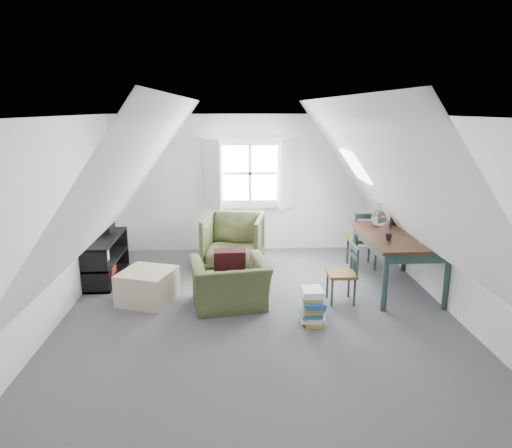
{
  "coord_description": "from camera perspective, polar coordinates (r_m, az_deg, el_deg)",
  "views": [
    {
      "loc": [
        -0.32,
        -5.54,
        2.59
      ],
      "look_at": [
        -0.0,
        0.6,
        1.03
      ],
      "focal_mm": 32.0,
      "sensor_mm": 36.0,
      "label": 1
    }
  ],
  "objects": [
    {
      "name": "floor",
      "position": [
        6.12,
        0.31,
        -10.82
      ],
      "size": [
        5.5,
        5.5,
        0.0
      ],
      "primitive_type": "plane",
      "color": "#4A494E",
      "rests_on": "ground"
    },
    {
      "name": "ceiling",
      "position": [
        5.55,
        0.34,
        13.29
      ],
      "size": [
        5.5,
        5.5,
        0.0
      ],
      "primitive_type": "plane",
      "rotation": [
        3.14,
        0.0,
        0.0
      ],
      "color": "white",
      "rests_on": "wall_back"
    },
    {
      "name": "wall_back",
      "position": [
        8.4,
        -0.76,
        5.04
      ],
      "size": [
        5.0,
        0.0,
        5.0
      ],
      "primitive_type": "plane",
      "rotation": [
        1.57,
        0.0,
        0.0
      ],
      "color": "white",
      "rests_on": "ground"
    },
    {
      "name": "wall_front",
      "position": [
        3.11,
        3.32,
        -11.36
      ],
      "size": [
        5.0,
        0.0,
        5.0
      ],
      "primitive_type": "plane",
      "rotation": [
        -1.57,
        0.0,
        0.0
      ],
      "color": "white",
      "rests_on": "ground"
    },
    {
      "name": "wall_left",
      "position": [
        6.1,
        -23.84,
        0.29
      ],
      "size": [
        0.0,
        5.5,
        5.5
      ],
      "primitive_type": "plane",
      "rotation": [
        1.57,
        0.0,
        1.57
      ],
      "color": "white",
      "rests_on": "ground"
    },
    {
      "name": "wall_right",
      "position": [
        6.36,
        23.45,
        0.86
      ],
      "size": [
        0.0,
        5.5,
        5.5
      ],
      "primitive_type": "plane",
      "rotation": [
        1.57,
        0.0,
        -1.57
      ],
      "color": "white",
      "rests_on": "ground"
    },
    {
      "name": "slope_left",
      "position": [
        5.73,
        -15.42,
        5.53
      ],
      "size": [
        3.19,
        5.5,
        4.48
      ],
      "primitive_type": "plane",
      "rotation": [
        0.0,
        2.19,
        0.0
      ],
      "color": "white",
      "rests_on": "wall_left"
    },
    {
      "name": "slope_right",
      "position": [
        5.9,
        15.62,
        5.76
      ],
      "size": [
        3.19,
        5.5,
        4.48
      ],
      "primitive_type": "plane",
      "rotation": [
        0.0,
        -2.19,
        0.0
      ],
      "color": "white",
      "rests_on": "wall_right"
    },
    {
      "name": "dormer_window",
      "position": [
        8.3,
        -0.75,
        6.33
      ],
      "size": [
        1.71,
        0.35,
        1.3
      ],
      "color": "white",
      "rests_on": "wall_back"
    },
    {
      "name": "skylight",
      "position": [
        7.14,
        12.33,
        7.1
      ],
      "size": [
        0.35,
        0.75,
        0.47
      ],
      "primitive_type": "cube",
      "rotation": [
        0.0,
        0.95,
        0.0
      ],
      "color": "white",
      "rests_on": "slope_right"
    },
    {
      "name": "armchair_near",
      "position": [
        6.27,
        -3.26,
        -10.19
      ],
      "size": [
        1.11,
        1.01,
        0.64
      ],
      "primitive_type": "imported",
      "rotation": [
        0.0,
        0.0,
        3.3
      ],
      "color": "#3F4525",
      "rests_on": "floor"
    },
    {
      "name": "armchair_far",
      "position": [
        7.79,
        -2.79,
        -5.22
      ],
      "size": [
        1.1,
        1.13,
        0.88
      ],
      "primitive_type": "imported",
      "rotation": [
        0.0,
        0.0,
        -0.18
      ],
      "color": "#3F4525",
      "rests_on": "floor"
    },
    {
      "name": "throw_pillow",
      "position": [
        6.2,
        -3.33,
        -4.9
      ],
      "size": [
        0.44,
        0.27,
        0.44
      ],
      "primitive_type": "cube",
      "rotation": [
        0.31,
        0.0,
        0.06
      ],
      "color": "#360E15",
      "rests_on": "armchair_near"
    },
    {
      "name": "ottoman",
      "position": [
        6.5,
        -13.39,
        -7.57
      ],
      "size": [
        0.84,
        0.84,
        0.44
      ],
      "primitive_type": "cube",
      "rotation": [
        0.0,
        0.0,
        -0.32
      ],
      "color": "tan",
      "rests_on": "floor"
    },
    {
      "name": "dining_table",
      "position": [
        6.91,
        17.31,
        -2.12
      ],
      "size": [
        1.0,
        1.66,
        0.83
      ],
      "rotation": [
        0.0,
        0.0,
        -0.04
      ],
      "color": "black",
      "rests_on": "floor"
    },
    {
      "name": "demijohn",
      "position": [
        7.21,
        15.13,
        0.77
      ],
      "size": [
        0.25,
        0.25,
        0.35
      ],
      "rotation": [
        0.0,
        0.0,
        0.05
      ],
      "color": "silver",
      "rests_on": "dining_table"
    },
    {
      "name": "vase_twigs",
      "position": [
        7.38,
        16.74,
        1.0
      ],
      "size": [
        0.08,
        0.09,
        0.66
      ],
      "rotation": [
        0.0,
        0.0,
        -0.02
      ],
      "color": "black",
      "rests_on": "dining_table"
    },
    {
      "name": "cup",
      "position": [
        6.52,
        16.21,
        -1.99
      ],
      "size": [
        0.11,
        0.11,
        0.09
      ],
      "primitive_type": "imported",
      "rotation": [
        0.0,
        0.0,
        0.19
      ],
      "color": "black",
      "rests_on": "dining_table"
    },
    {
      "name": "paper_box",
      "position": [
        6.55,
        20.37,
        -2.07
      ],
      "size": [
        0.15,
        0.13,
        0.04
      ],
      "primitive_type": "cube",
      "rotation": [
        0.0,
        0.0,
        -0.37
      ],
      "color": "white",
      "rests_on": "dining_table"
    },
    {
      "name": "dining_chair_far",
      "position": [
        7.74,
        13.2,
        -1.77
      ],
      "size": [
        0.46,
        0.46,
        0.98
      ],
      "rotation": [
        0.0,
        0.0,
        3.01
      ],
      "color": "brown",
      "rests_on": "floor"
    },
    {
      "name": "dining_chair_near",
      "position": [
        6.36,
        10.91,
        -6.03
      ],
      "size": [
        0.38,
        0.38,
        0.8
      ],
      "rotation": [
        0.0,
        0.0,
        -1.49
      ],
      "color": "brown",
      "rests_on": "floor"
    },
    {
      "name": "media_shelf",
      "position": [
        7.47,
        -18.43,
        -4.38
      ],
      "size": [
        0.43,
        1.3,
        0.67
      ],
      "rotation": [
        0.0,
        0.0,
        -0.04
      ],
      "color": "black",
      "rests_on": "floor"
    },
    {
      "name": "electronics_box",
      "position": [
        7.62,
        -18.12,
        -0.47
      ],
      "size": [
        0.21,
        0.27,
        0.2
      ],
      "primitive_type": "cube",
      "rotation": [
        0.0,
        0.0,
        -0.12
      ],
      "color": "black",
      "rests_on": "media_shelf"
    },
    {
      "name": "magazine_stack",
      "position": [
        5.76,
        7.13,
        -10.16
      ],
      "size": [
        0.33,
        0.39,
        0.44
      ],
      "rotation": [
        0.0,
        0.0,
        0.34
      ],
      "color": "#B29933",
      "rests_on": "floor"
    }
  ]
}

